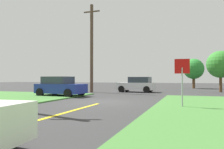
% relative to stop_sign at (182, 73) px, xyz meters
% --- Properties ---
extents(ground_plane, '(120.00, 120.00, 0.00)m').
position_rel_stop_sign_xyz_m(ground_plane, '(-4.70, 1.42, -1.72)').
color(ground_plane, '#323232').
extents(lane_stripe_center, '(0.20, 14.00, 0.01)m').
position_rel_stop_sign_xyz_m(lane_stripe_center, '(-4.70, -6.58, -1.71)').
color(lane_stripe_center, yellow).
rests_on(lane_stripe_center, ground).
extents(stop_sign, '(0.73, 0.09, 2.45)m').
position_rel_stop_sign_xyz_m(stop_sign, '(0.00, 0.00, 0.00)').
color(stop_sign, '#9EA0A8').
rests_on(stop_sign, ground).
extents(parked_car_near_building, '(4.14, 2.38, 1.62)m').
position_rel_stop_sign_xyz_m(parked_car_near_building, '(-9.71, 4.41, -0.92)').
color(parked_car_near_building, navy).
rests_on(parked_car_near_building, ground).
extents(car_approaching_junction, '(4.06, 2.24, 1.62)m').
position_rel_stop_sign_xyz_m(car_approaching_junction, '(-4.96, 12.01, -0.92)').
color(car_approaching_junction, silver).
rests_on(car_approaching_junction, ground).
extents(utility_pole_mid, '(1.80, 0.34, 9.28)m').
position_rel_stop_sign_xyz_m(utility_pole_mid, '(-9.43, 10.11, 3.01)').
color(utility_pole_mid, brown).
rests_on(utility_pole_mid, ground).
extents(oak_tree_left, '(2.95, 2.95, 4.32)m').
position_rel_stop_sign_xyz_m(oak_tree_left, '(0.91, 23.17, 1.11)').
color(oak_tree_left, brown).
rests_on(oak_tree_left, ground).
extents(pine_tree_center, '(2.89, 2.89, 4.40)m').
position_rel_stop_sign_xyz_m(pine_tree_center, '(3.47, 14.71, 1.23)').
color(pine_tree_center, brown).
rests_on(pine_tree_center, ground).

